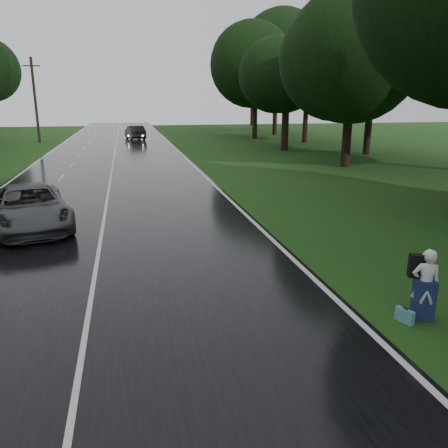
# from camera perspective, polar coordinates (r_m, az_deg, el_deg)

# --- Properties ---
(ground) EXTENTS (160.00, 160.00, 0.00)m
(ground) POSITION_cam_1_polar(r_m,az_deg,el_deg) (10.07, -17.15, -13.08)
(ground) COLOR #1D4213
(ground) RESTS_ON ground
(road) EXTENTS (12.00, 140.00, 0.04)m
(road) POSITION_cam_1_polar(r_m,az_deg,el_deg) (29.24, -14.18, 5.82)
(road) COLOR black
(road) RESTS_ON ground
(lane_center) EXTENTS (0.12, 140.00, 0.01)m
(lane_center) POSITION_cam_1_polar(r_m,az_deg,el_deg) (29.23, -14.18, 5.87)
(lane_center) COLOR silver
(lane_center) RESTS_ON road
(grey_car) EXTENTS (4.01, 6.22, 1.59)m
(grey_car) POSITION_cam_1_polar(r_m,az_deg,el_deg) (18.21, -23.49, 1.95)
(grey_car) COLOR #494C4E
(grey_car) RESTS_ON road
(far_car) EXTENTS (2.55, 5.19, 1.64)m
(far_car) POSITION_cam_1_polar(r_m,az_deg,el_deg) (56.84, -11.25, 11.34)
(far_car) COLOR black
(far_car) RESTS_ON road
(hitchhiker) EXTENTS (0.70, 0.67, 1.64)m
(hitchhiker) POSITION_cam_1_polar(r_m,az_deg,el_deg) (10.81, 24.12, -7.32)
(hitchhiker) COLOR silver
(hitchhiker) RESTS_ON ground
(suitcase) EXTENTS (0.26, 0.45, 0.31)m
(suitcase) POSITION_cam_1_polar(r_m,az_deg,el_deg) (10.75, 21.97, -10.74)
(suitcase) COLOR teal
(suitcase) RESTS_ON ground
(utility_pole_far) EXTENTS (1.80, 0.28, 9.19)m
(utility_pole_far) POSITION_cam_1_polar(r_m,az_deg,el_deg) (55.74, -22.36, 9.53)
(utility_pole_far) COLOR black
(utility_pole_far) RESTS_ON ground
(tree_right_d) EXTENTS (8.10, 8.10, 12.66)m
(tree_right_d) POSITION_cam_1_polar(r_m,az_deg,el_deg) (34.06, 15.08, 7.04)
(tree_right_d) COLOR black
(tree_right_d) RESTS_ON ground
(tree_right_e) EXTENTS (8.20, 8.20, 12.81)m
(tree_right_e) POSITION_cam_1_polar(r_m,az_deg,el_deg) (44.25, 7.67, 9.27)
(tree_right_e) COLOR black
(tree_right_e) RESTS_ON ground
(tree_right_f) EXTENTS (9.56, 9.56, 14.94)m
(tree_right_f) POSITION_cam_1_polar(r_m,az_deg,el_deg) (57.69, 3.90, 10.80)
(tree_right_f) COLOR black
(tree_right_f) RESTS_ON ground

